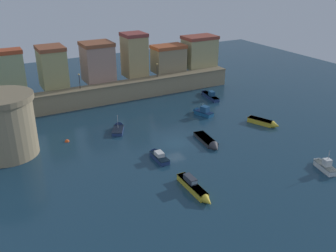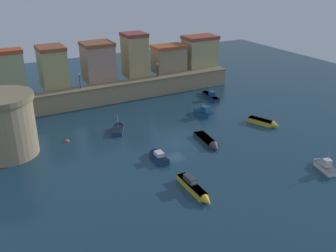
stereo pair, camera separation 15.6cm
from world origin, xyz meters
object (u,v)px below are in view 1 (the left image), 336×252
(moored_boat_1, at_px, (202,111))
(moored_boat_3, at_px, (209,142))
(mooring_buoy_0, at_px, (67,142))
(moored_boat_4, at_px, (323,165))
(moored_boat_5, at_px, (265,122))
(moored_boat_7, at_px, (195,188))
(quay_lamp_1, at_px, (157,68))
(quay_lamp_0, at_px, (79,78))
(moored_boat_2, at_px, (158,155))
(fortress_tower, at_px, (4,125))
(moored_boat_0, at_px, (209,95))
(moored_boat_6, at_px, (118,128))

(moored_boat_1, distance_m, moored_boat_3, 12.50)
(mooring_buoy_0, bearing_deg, moored_boat_4, -41.38)
(moored_boat_5, xyz_separation_m, moored_boat_7, (-21.86, -11.87, 0.10))
(quay_lamp_1, relative_size, moored_boat_1, 0.63)
(quay_lamp_0, xyz_separation_m, moored_boat_7, (3.41, -35.80, -5.19))
(moored_boat_3, distance_m, moored_boat_4, 16.57)
(quay_lamp_0, distance_m, moored_boat_2, 26.63)
(fortress_tower, distance_m, moored_boat_0, 41.08)
(quay_lamp_0, relative_size, moored_boat_6, 0.62)
(moored_boat_5, xyz_separation_m, mooring_buoy_0, (-31.92, 9.76, -0.44))
(mooring_buoy_0, bearing_deg, moored_boat_2, -49.46)
(fortress_tower, bearing_deg, mooring_buoy_0, 0.89)
(quay_lamp_0, relative_size, moored_boat_5, 0.51)
(moored_boat_3, relative_size, moored_boat_5, 1.18)
(moored_boat_3, xyz_separation_m, mooring_buoy_0, (-19.13, 11.49, -0.30))
(moored_boat_3, xyz_separation_m, moored_boat_6, (-10.35, 11.79, 0.02))
(moored_boat_2, bearing_deg, moored_boat_1, -51.96)
(quay_lamp_1, xyz_separation_m, moored_boat_6, (-14.43, -13.87, -5.42))
(fortress_tower, distance_m, mooring_buoy_0, 9.74)
(quay_lamp_0, distance_m, moored_boat_1, 23.99)
(moored_boat_0, xyz_separation_m, moored_boat_6, (-22.89, -6.74, -0.18))
(moored_boat_0, distance_m, moored_boat_2, 28.64)
(moored_boat_4, relative_size, moored_boat_5, 0.80)
(quay_lamp_0, bearing_deg, mooring_buoy_0, -115.13)
(fortress_tower, relative_size, moored_boat_0, 1.28)
(quay_lamp_0, distance_m, moored_boat_4, 45.29)
(quay_lamp_0, distance_m, moored_boat_7, 36.33)
(moored_boat_2, bearing_deg, moored_boat_0, -48.06)
(quay_lamp_1, bearing_deg, moored_boat_6, -136.13)
(moored_boat_4, bearing_deg, moored_boat_2, 67.73)
(moored_boat_3, bearing_deg, fortress_tower, -105.39)
(moored_boat_2, relative_size, mooring_buoy_0, 6.88)
(moored_boat_0, height_order, moored_boat_2, moored_boat_0)
(quay_lamp_1, relative_size, moored_boat_5, 0.51)
(moored_boat_3, distance_m, moored_boat_6, 15.69)
(moored_boat_5, distance_m, mooring_buoy_0, 33.38)
(quay_lamp_1, distance_m, mooring_buoy_0, 27.80)
(quay_lamp_0, bearing_deg, moored_boat_4, -60.89)
(moored_boat_4, xyz_separation_m, moored_boat_5, (3.39, 15.38, -0.08))
(fortress_tower, distance_m, moored_boat_7, 28.73)
(moored_boat_1, height_order, moored_boat_7, moored_boat_1)
(quay_lamp_1, bearing_deg, moored_boat_7, -110.17)
(moored_boat_2, relative_size, moored_boat_4, 1.06)
(quay_lamp_1, height_order, moored_boat_4, quay_lamp_1)
(fortress_tower, relative_size, moored_boat_7, 1.28)
(moored_boat_1, bearing_deg, moored_boat_4, 171.07)
(moored_boat_0, xyz_separation_m, moored_boat_7, (-21.61, -28.67, 0.04))
(fortress_tower, height_order, moored_boat_2, fortress_tower)
(moored_boat_4, height_order, moored_boat_5, moored_boat_4)
(moored_boat_6, relative_size, moored_boat_7, 0.65)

